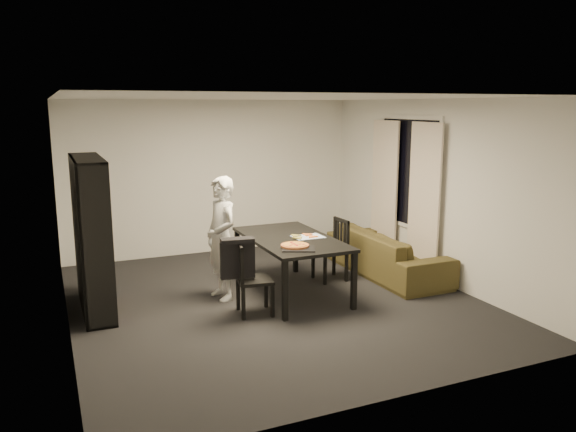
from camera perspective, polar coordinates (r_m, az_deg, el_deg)
name	(u,v)px	position (r m, az deg, el deg)	size (l,w,h in m)	color
room	(273,202)	(7.10, -1.54, 1.39)	(5.01, 5.51, 2.61)	black
window_pane	(409,172)	(8.80, 12.16, 4.36)	(0.02, 1.40, 1.60)	black
window_frame	(408,172)	(8.79, 12.13, 4.36)	(0.03, 1.52, 1.72)	white
curtain_left	(424,200)	(8.38, 13.65, 1.54)	(0.03, 0.70, 2.25)	beige
curtain_right	(384,191)	(9.22, 9.76, 2.55)	(0.03, 0.70, 2.25)	beige
bookshelf	(92,235)	(7.28, -19.32, -1.82)	(0.35, 1.50, 1.90)	black
dining_table	(291,242)	(7.50, 0.31, -2.71)	(1.03, 1.86, 0.78)	black
chair_left	(248,274)	(6.82, -4.11, -5.90)	(0.47, 0.47, 0.89)	black
chair_right	(335,245)	(8.19, 4.80, -2.97)	(0.43, 0.43, 0.89)	black
draped_jacket	(238,257)	(6.74, -5.15, -4.12)	(0.42, 0.23, 0.49)	black
person	(222,238)	(7.35, -6.75, -2.26)	(0.59, 0.39, 1.62)	silver
baking_tray	(298,249)	(6.89, 1.07, -3.32)	(0.40, 0.32, 0.01)	black
pepperoni_pizza	(295,245)	(6.96, 0.70, -2.99)	(0.35, 0.35, 0.03)	#A75830
kitchen_towel	(308,237)	(7.51, 2.05, -2.12)	(0.40, 0.30, 0.01)	white
pizza_slices	(303,236)	(7.50, 1.53, -2.06)	(0.37, 0.31, 0.01)	#C3873D
sofa	(387,253)	(8.59, 10.02, -3.68)	(2.25, 0.88, 0.66)	#41381A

